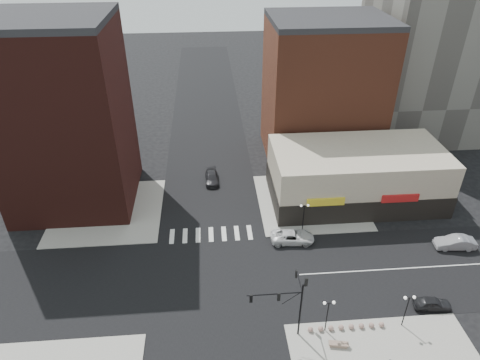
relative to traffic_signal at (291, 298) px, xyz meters
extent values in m
plane|color=black|center=(-7.24, 7.83, -4.96)|extent=(240.00, 240.00, 0.00)
cube|color=black|center=(-7.24, 7.83, -4.95)|extent=(200.00, 14.00, 0.02)
cube|color=black|center=(-7.24, 7.83, -4.95)|extent=(14.00, 200.00, 0.02)
cube|color=gray|center=(-21.74, 22.33, -4.90)|extent=(15.00, 15.00, 0.12)
cube|color=gray|center=(7.26, 22.33, -4.90)|extent=(15.00, 15.00, 0.12)
cube|color=#3A1712|center=(-26.24, 26.33, 7.54)|extent=(16.00, 15.00, 25.00)
cube|color=#3A1712|center=(-39.24, 41.83, 1.04)|extent=(20.00, 18.00, 12.00)
cube|color=brown|center=(11.76, 37.33, 6.04)|extent=(18.00, 15.00, 22.00)
cube|color=#B5AB90|center=(13.76, 22.83, -0.96)|extent=(24.00, 12.00, 8.00)
cube|color=black|center=(13.76, 22.83, -3.26)|extent=(24.20, 12.20, 3.40)
cylinder|color=black|center=(0.96, -0.37, -1.46)|extent=(0.18, 0.18, 7.00)
cylinder|color=black|center=(-1.64, -0.37, 1.04)|extent=(5.20, 0.11, 0.11)
cylinder|color=black|center=(-0.04, -0.37, 0.34)|extent=(1.72, 0.06, 1.46)
cylinder|color=black|center=(0.96, 1.13, 1.04)|extent=(0.11, 3.00, 0.11)
cube|color=black|center=(-3.84, -0.37, 0.64)|extent=(0.28, 0.18, 0.95)
sphere|color=red|center=(-3.84, -0.37, 0.94)|extent=(0.16, 0.16, 0.16)
cube|color=black|center=(-1.24, -0.37, 0.64)|extent=(0.28, 0.18, 0.95)
sphere|color=red|center=(-1.24, -0.37, 0.94)|extent=(0.16, 0.16, 0.16)
cube|color=black|center=(0.96, 2.43, 0.64)|extent=(0.18, 0.28, 0.95)
sphere|color=red|center=(0.96, 2.43, 0.94)|extent=(0.16, 0.16, 0.16)
cube|color=black|center=(1.21, -0.37, 2.34)|extent=(0.28, 0.18, 0.95)
sphere|color=red|center=(1.21, -0.37, 2.64)|extent=(0.16, 0.16, 0.16)
cylinder|color=black|center=(3.76, -0.17, -2.84)|extent=(0.11, 0.11, 4.00)
cylinder|color=black|center=(3.76, -0.17, -0.94)|extent=(0.90, 0.06, 0.06)
sphere|color=white|center=(3.31, -0.17, -0.84)|extent=(0.32, 0.32, 0.32)
sphere|color=white|center=(4.21, -0.17, -0.84)|extent=(0.32, 0.32, 0.32)
cylinder|color=black|center=(11.76, -0.17, -2.84)|extent=(0.11, 0.11, 4.00)
cylinder|color=black|center=(11.76, -0.17, -0.94)|extent=(0.90, 0.06, 0.06)
sphere|color=white|center=(11.31, -0.17, -0.84)|extent=(0.32, 0.32, 0.32)
sphere|color=white|center=(12.21, -0.17, -0.84)|extent=(0.32, 0.32, 0.32)
cylinder|color=black|center=(4.76, 15.83, -2.84)|extent=(0.11, 0.11, 4.00)
cylinder|color=black|center=(4.76, 15.83, -0.94)|extent=(0.90, 0.06, 0.06)
sphere|color=white|center=(4.31, 15.83, -0.84)|extent=(0.32, 0.32, 0.32)
sphere|color=white|center=(5.21, 15.83, -0.84)|extent=(0.32, 0.32, 0.32)
sphere|color=#8F6D63|center=(2.26, -0.17, -4.57)|extent=(0.54, 0.54, 0.54)
sphere|color=#8F6D63|center=(3.31, -0.17, -4.57)|extent=(0.54, 0.54, 0.54)
sphere|color=#8F6D63|center=(4.36, -0.17, -4.57)|extent=(0.54, 0.54, 0.54)
sphere|color=#8F6D63|center=(5.41, -0.17, -4.57)|extent=(0.54, 0.54, 0.54)
sphere|color=#8F6D63|center=(6.46, -0.17, -4.57)|extent=(0.54, 0.54, 0.54)
sphere|color=#8F6D63|center=(7.51, -0.17, -4.57)|extent=(0.54, 0.54, 0.54)
sphere|color=#8F6D63|center=(8.56, -0.17, -4.57)|extent=(0.54, 0.54, 0.54)
sphere|color=#8F6D63|center=(9.61, -0.17, -4.57)|extent=(0.54, 0.54, 0.54)
imported|color=silver|center=(3.03, 13.79, -4.19)|extent=(5.71, 2.93, 1.54)
imported|color=black|center=(15.86, 1.83, -4.30)|extent=(4.06, 2.00, 1.33)
imported|color=#949398|center=(23.14, 10.95, -4.14)|extent=(5.10, 2.15, 1.64)
imported|color=black|center=(-6.89, 29.03, -4.26)|extent=(2.07, 4.89, 1.41)
cube|color=#866E5C|center=(4.60, -2.12, -4.68)|extent=(1.75, 0.78, 0.32)
cube|color=#866E5C|center=(4.60, -2.12, -4.46)|extent=(1.98, 0.92, 0.13)
camera|label=1|loc=(-7.10, -27.80, 31.01)|focal=32.00mm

